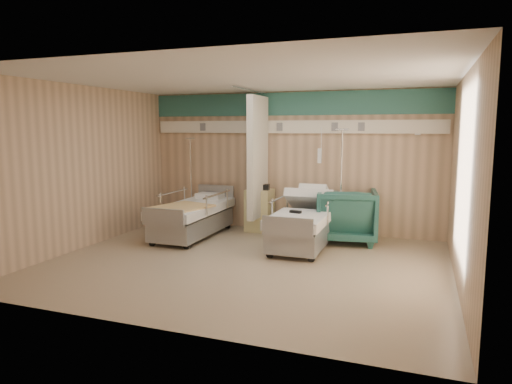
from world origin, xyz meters
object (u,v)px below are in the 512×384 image
(bed_left, at_px, (193,220))
(iv_stand_left, at_px, (192,208))
(bed_right, at_px, (304,229))
(iv_stand_right, at_px, (340,217))
(bedside_cabinet, at_px, (260,210))
(visitor_armchair, at_px, (347,215))

(bed_left, relative_size, iv_stand_left, 1.15)
(bed_right, height_order, iv_stand_right, iv_stand_right)
(bed_left, bearing_deg, iv_stand_right, 16.09)
(iv_stand_left, bearing_deg, bed_left, -60.96)
(bedside_cabinet, bearing_deg, iv_stand_right, -4.20)
(bedside_cabinet, bearing_deg, iv_stand_left, -178.67)
(bed_right, bearing_deg, bedside_cabinet, 141.95)
(bed_right, height_order, iv_stand_left, iv_stand_left)
(visitor_armchair, relative_size, iv_stand_left, 0.58)
(bed_right, relative_size, bed_left, 1.00)
(bed_left, xyz_separation_m, iv_stand_left, (-0.48, 0.86, 0.07))
(visitor_armchair, bearing_deg, bedside_cabinet, -18.71)
(iv_stand_right, height_order, iv_stand_left, iv_stand_right)
(bed_left, relative_size, bedside_cabinet, 2.54)
(iv_stand_right, relative_size, iv_stand_left, 1.10)
(bed_left, xyz_separation_m, visitor_armchair, (2.85, 0.60, 0.18))
(iv_stand_right, bearing_deg, bed_left, -163.91)
(bedside_cabinet, relative_size, iv_stand_right, 0.41)
(visitor_armchair, height_order, iv_stand_left, iv_stand_left)
(bed_left, height_order, iv_stand_right, iv_stand_right)
(bedside_cabinet, distance_m, iv_stand_left, 1.53)
(bed_right, bearing_deg, iv_stand_left, 162.12)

